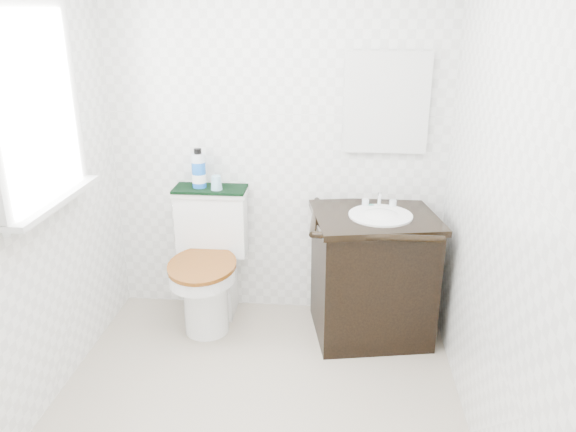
% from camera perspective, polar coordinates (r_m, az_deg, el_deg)
% --- Properties ---
extents(floor, '(2.40, 2.40, 0.00)m').
position_cam_1_polar(floor, '(3.10, -3.60, -19.87)').
color(floor, '#A99B88').
rests_on(floor, ground).
extents(wall_back, '(2.40, 0.00, 2.40)m').
position_cam_1_polar(wall_back, '(3.64, -1.16, 7.72)').
color(wall_back, white).
rests_on(wall_back, ground).
extents(wall_front, '(2.40, 0.00, 2.40)m').
position_cam_1_polar(wall_front, '(1.44, -12.07, -13.86)').
color(wall_front, white).
rests_on(wall_front, ground).
extents(wall_left, '(0.00, 2.40, 2.40)m').
position_cam_1_polar(wall_left, '(2.88, -26.34, 2.13)').
color(wall_left, white).
rests_on(wall_left, ground).
extents(wall_right, '(0.00, 2.40, 2.40)m').
position_cam_1_polar(wall_right, '(2.56, 20.88, 0.82)').
color(wall_right, white).
rests_on(wall_right, ground).
extents(window, '(0.02, 0.70, 0.90)m').
position_cam_1_polar(window, '(3.00, -24.49, 9.99)').
color(window, white).
rests_on(window, wall_left).
extents(mirror, '(0.50, 0.02, 0.60)m').
position_cam_1_polar(mirror, '(3.56, 9.98, 11.22)').
color(mirror, silver).
rests_on(mirror, wall_back).
extents(toilet, '(0.48, 0.66, 0.88)m').
position_cam_1_polar(toilet, '(3.76, -7.98, -5.25)').
color(toilet, white).
rests_on(toilet, floor).
extents(vanity, '(0.84, 0.75, 0.92)m').
position_cam_1_polar(vanity, '(3.60, 8.54, -5.63)').
color(vanity, black).
rests_on(vanity, floor).
extents(trash_bin, '(0.23, 0.19, 0.30)m').
position_cam_1_polar(trash_bin, '(3.90, 5.44, -7.96)').
color(trash_bin, silver).
rests_on(trash_bin, floor).
extents(towel, '(0.47, 0.22, 0.02)m').
position_cam_1_polar(towel, '(3.69, -7.93, 2.75)').
color(towel, black).
rests_on(towel, toilet).
extents(mouthwash_bottle, '(0.09, 0.09, 0.26)m').
position_cam_1_polar(mouthwash_bottle, '(3.67, -9.06, 4.67)').
color(mouthwash_bottle, blue).
rests_on(mouthwash_bottle, towel).
extents(cup, '(0.07, 0.07, 0.09)m').
position_cam_1_polar(cup, '(3.62, -7.29, 3.38)').
color(cup, '#7DB3CC').
rests_on(cup, towel).
extents(soap_bar, '(0.06, 0.04, 0.02)m').
position_cam_1_polar(soap_bar, '(3.58, 8.40, 1.09)').
color(soap_bar, '#18776E').
rests_on(soap_bar, vanity).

